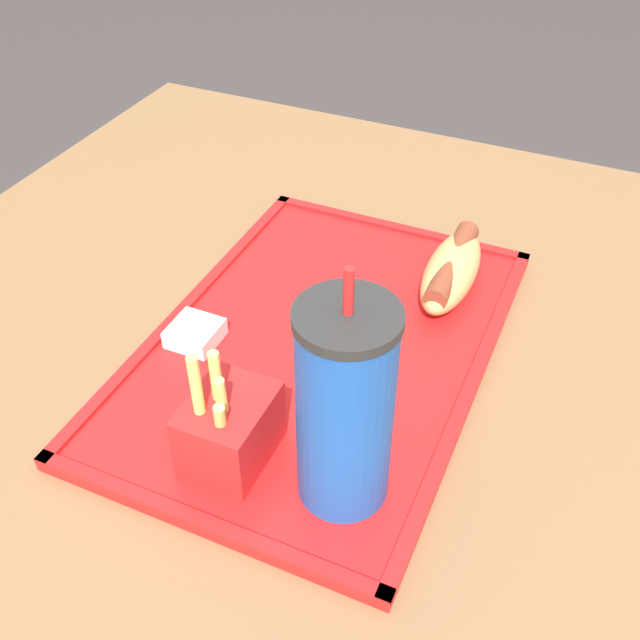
{
  "coord_description": "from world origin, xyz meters",
  "views": [
    {
      "loc": [
        0.44,
        0.18,
        1.21
      ],
      "look_at": [
        -0.04,
        -0.04,
        0.76
      ],
      "focal_mm": 42.0,
      "sensor_mm": 36.0,
      "label": 1
    }
  ],
  "objects_px": {
    "hot_dog_far": "(451,270)",
    "sauce_cup_mayo": "(195,333)",
    "fries_carton": "(229,427)",
    "soda_cup": "(345,408)"
  },
  "relations": [
    {
      "from": "sauce_cup_mayo",
      "to": "soda_cup",
      "type": "bearing_deg",
      "value": 62.64
    },
    {
      "from": "soda_cup",
      "to": "sauce_cup_mayo",
      "type": "height_order",
      "value": "soda_cup"
    },
    {
      "from": "soda_cup",
      "to": "fries_carton",
      "type": "bearing_deg",
      "value": -85.55
    },
    {
      "from": "fries_carton",
      "to": "soda_cup",
      "type": "bearing_deg",
      "value": 94.45
    },
    {
      "from": "soda_cup",
      "to": "hot_dog_far",
      "type": "height_order",
      "value": "soda_cup"
    },
    {
      "from": "sauce_cup_mayo",
      "to": "fries_carton",
      "type": "bearing_deg",
      "value": 42.7
    },
    {
      "from": "soda_cup",
      "to": "sauce_cup_mayo",
      "type": "relative_size",
      "value": 4.64
    },
    {
      "from": "hot_dog_far",
      "to": "sauce_cup_mayo",
      "type": "distance_m",
      "value": 0.27
    },
    {
      "from": "soda_cup",
      "to": "hot_dog_far",
      "type": "bearing_deg",
      "value": 179.29
    },
    {
      "from": "fries_carton",
      "to": "hot_dog_far",
      "type": "bearing_deg",
      "value": 161.04
    }
  ]
}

